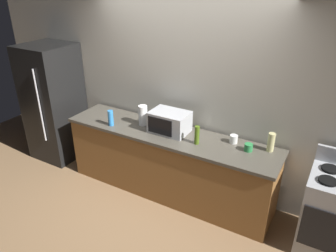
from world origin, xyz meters
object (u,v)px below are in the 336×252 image
(stove_range, at_px, (333,214))
(bottle_olive_oil, at_px, (197,135))
(paper_towel_roll, at_px, (143,115))
(bottle_spray_cleaner, at_px, (111,118))
(bottle_vinegar, at_px, (271,142))
(mug_white, at_px, (234,139))
(mug_green, at_px, (248,147))
(microwave, at_px, (169,122))
(refrigerator, at_px, (54,103))

(stove_range, height_order, bottle_olive_oil, bottle_olive_oil)
(paper_towel_roll, distance_m, bottle_spray_cleaner, 0.43)
(bottle_vinegar, bearing_deg, mug_white, -176.50)
(mug_green, xyz_separation_m, mug_white, (-0.21, 0.10, 0.01))
(bottle_olive_oil, height_order, mug_green, bottle_olive_oil)
(microwave, relative_size, paper_towel_roll, 1.78)
(microwave, relative_size, bottle_vinegar, 2.16)
(mug_white, bearing_deg, bottle_olive_oil, -147.20)
(refrigerator, distance_m, microwave, 2.05)
(stove_range, distance_m, mug_green, 1.10)
(stove_range, relative_size, bottle_spray_cleaner, 5.11)
(stove_range, distance_m, bottle_olive_oil, 1.67)
(refrigerator, xyz_separation_m, mug_green, (3.06, 0.08, 0.04))
(microwave, relative_size, mug_white, 4.82)
(mug_white, bearing_deg, stove_range, -8.25)
(refrigerator, height_order, microwave, refrigerator)
(microwave, height_order, paper_towel_roll, same)
(mug_green, bearing_deg, bottle_spray_cleaner, -171.73)
(stove_range, xyz_separation_m, paper_towel_roll, (-2.41, 0.05, 0.57))
(stove_range, height_order, paper_towel_roll, paper_towel_roll)
(microwave, xyz_separation_m, paper_towel_roll, (-0.40, 0.00, 0.00))
(paper_towel_roll, height_order, bottle_olive_oil, paper_towel_roll)
(microwave, xyz_separation_m, bottle_vinegar, (1.23, 0.15, -0.02))
(refrigerator, bearing_deg, mug_green, 1.47)
(mug_green, height_order, mug_white, mug_white)
(bottle_spray_cleaner, xyz_separation_m, mug_white, (1.57, 0.35, -0.06))
(stove_range, bearing_deg, mug_white, 171.75)
(bottle_spray_cleaner, bearing_deg, mug_white, 12.71)
(refrigerator, bearing_deg, paper_towel_roll, 1.76)
(mug_white, bearing_deg, refrigerator, -176.52)
(microwave, bearing_deg, stove_range, -1.37)
(microwave, xyz_separation_m, bottle_olive_oil, (0.44, -0.11, -0.02))
(refrigerator, distance_m, bottle_olive_oil, 2.48)
(bottle_spray_cleaner, relative_size, bottle_vinegar, 0.95)
(refrigerator, distance_m, bottle_spray_cleaner, 1.30)
(stove_range, bearing_deg, paper_towel_roll, 178.81)
(microwave, distance_m, bottle_vinegar, 1.24)
(stove_range, distance_m, bottle_spray_cleaner, 2.83)
(stove_range, relative_size, paper_towel_roll, 4.00)
(bottle_olive_oil, relative_size, mug_green, 2.40)
(refrigerator, relative_size, mug_green, 18.86)
(stove_range, height_order, bottle_spray_cleaner, bottle_spray_cleaner)
(bottle_spray_cleaner, relative_size, mug_white, 2.12)
(microwave, xyz_separation_m, bottle_spray_cleaner, (-0.76, -0.23, -0.03))
(refrigerator, distance_m, stove_range, 4.07)
(bottle_vinegar, xyz_separation_m, mug_green, (-0.21, -0.12, -0.07))
(microwave, bearing_deg, bottle_spray_cleaner, -163.29)
(paper_towel_roll, bearing_deg, bottle_vinegar, 5.21)
(bottle_vinegar, height_order, mug_green, bottle_vinegar)
(stove_range, bearing_deg, bottle_vinegar, 165.50)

